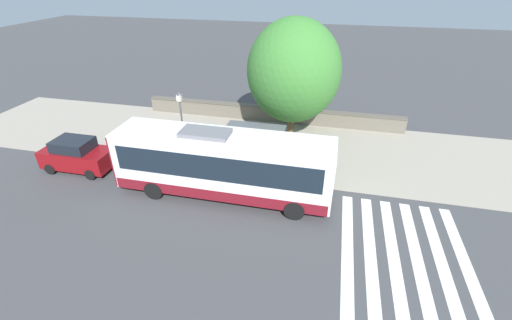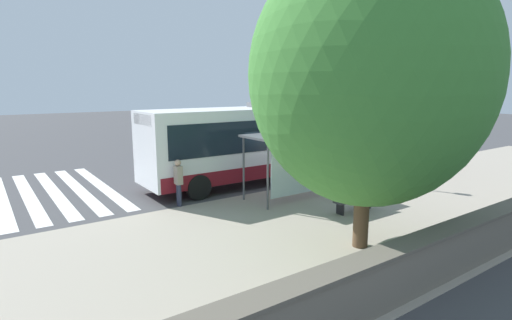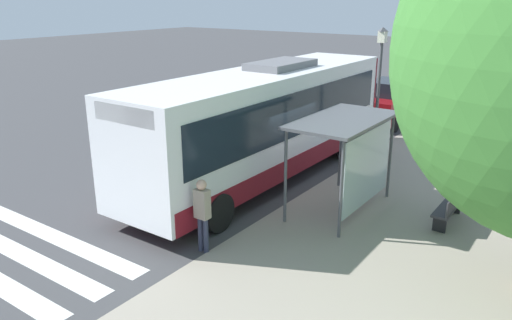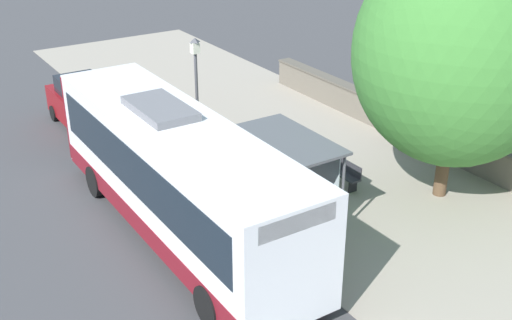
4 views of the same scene
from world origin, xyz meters
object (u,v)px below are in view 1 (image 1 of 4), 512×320
Objects in this scene: street_lamp_near at (182,124)px; bus_shelter at (255,134)px; bench at (252,139)px; bus at (223,164)px; parked_car_behind_bus at (77,155)px; pedestrian at (320,173)px; shade_tree at (294,71)px.

bus_shelter is at bearing 102.17° from street_lamp_near.
bus is at bearing -1.32° from bench.
parked_car_behind_bus is (2.74, -10.17, -1.20)m from bus_shelter.
street_lamp_near is at bearing -95.30° from pedestrian.
parked_car_behind_bus is at bearing -72.98° from street_lamp_near.
pedestrian is at bearing 108.02° from bus.
bench is 0.37× the size of street_lamp_near.
shade_tree reaches higher than bus_shelter.
pedestrian is 14.19m from parked_car_behind_bus.
shade_tree is (-6.38, -2.49, 3.61)m from pedestrian.
shade_tree is (-5.63, 5.59, 1.90)m from street_lamp_near.
bench is 0.22× the size of shade_tree.
bus is at bearing 53.27° from street_lamp_near.
bus is 5.97m from bench.
street_lamp_near is at bearing -43.63° from bench.
street_lamp_near is 0.58× the size of shade_tree.
bus is at bearing -71.98° from pedestrian.
bench is at bearing 119.56° from parked_car_behind_bus.
bus_shelter is 4.24m from street_lamp_near.
bus is 3.24× the size of bus_shelter.
street_lamp_near is at bearing -77.83° from bus_shelter.
pedestrian is (-1.60, 4.93, -0.85)m from bus.
parked_car_behind_bus reaches higher than bench.
parked_car_behind_bus is (1.86, -6.07, -1.80)m from street_lamp_near.
shade_tree is at bearing 122.70° from parked_car_behind_bus.
bus is at bearing -16.32° from bus_shelter.
street_lamp_near reaches higher than bus_shelter.
bench is (-2.56, -0.81, -1.67)m from bus_shelter.
pedestrian is 1.01× the size of bench.
bus_shelter is 1.98× the size of bench.
street_lamp_near is 1.13× the size of parked_car_behind_bus.
street_lamp_near reaches higher than bench.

